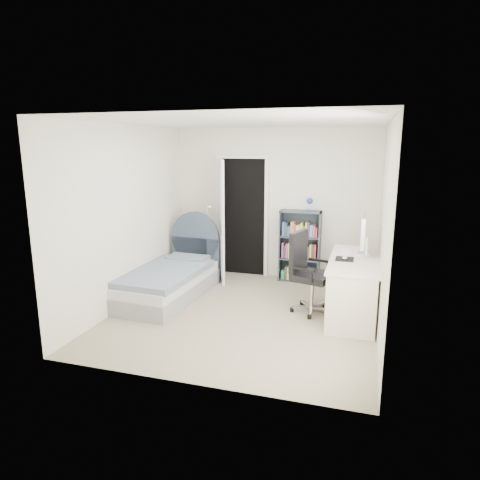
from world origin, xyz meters
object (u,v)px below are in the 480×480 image
(floor_lamp, at_px, (209,250))
(bookcase, at_px, (300,249))
(nightstand, at_px, (207,253))
(desk, at_px, (353,284))
(bed, at_px, (171,279))
(office_chair, at_px, (307,268))

(floor_lamp, distance_m, bookcase, 1.50)
(nightstand, height_order, desk, desk)
(nightstand, height_order, bookcase, bookcase)
(floor_lamp, bearing_deg, bed, -107.66)
(desk, xyz_separation_m, office_chair, (-0.62, -0.04, 0.18))
(desk, relative_size, office_chair, 1.45)
(nightstand, bearing_deg, desk, -24.61)
(bed, height_order, desk, desk)
(bookcase, relative_size, office_chair, 1.28)
(bookcase, height_order, office_chair, bookcase)
(nightstand, relative_size, floor_lamp, 0.46)
(nightstand, distance_m, bookcase, 1.62)
(bed, height_order, nightstand, bed)
(floor_lamp, bearing_deg, office_chair, -26.46)
(office_chair, bearing_deg, bookcase, 102.76)
(desk, bearing_deg, office_chair, -176.25)
(bookcase, relative_size, desk, 0.89)
(nightstand, xyz_separation_m, floor_lamp, (0.17, -0.33, 0.14))
(nightstand, height_order, floor_lamp, floor_lamp)
(nightstand, xyz_separation_m, desk, (2.52, -1.15, 0.04))
(floor_lamp, bearing_deg, bookcase, 16.17)
(bookcase, bearing_deg, desk, -53.78)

